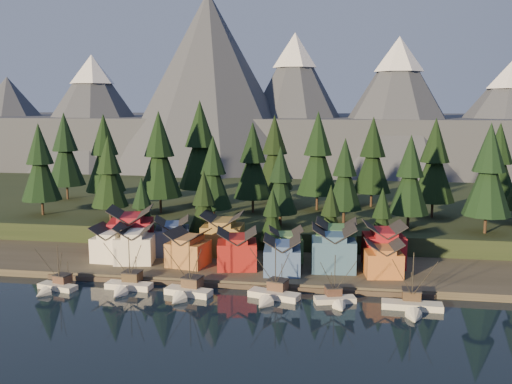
% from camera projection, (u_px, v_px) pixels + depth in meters
% --- Properties ---
extents(ground, '(500.00, 500.00, 0.00)m').
position_uv_depth(ground, '(214.00, 315.00, 101.31)').
color(ground, black).
rests_on(ground, ground).
extents(shore_strip, '(400.00, 50.00, 1.50)m').
position_uv_depth(shore_strip, '(252.00, 253.00, 140.19)').
color(shore_strip, '#363227').
rests_on(shore_strip, ground).
extents(hillside, '(420.00, 100.00, 6.00)m').
position_uv_depth(hillside, '(277.00, 208.00, 188.59)').
color(hillside, black).
rests_on(hillside, ground).
extents(dock, '(80.00, 4.00, 1.00)m').
position_uv_depth(dock, '(233.00, 283.00, 117.32)').
color(dock, '#4A3E34').
rests_on(dock, ground).
extents(mountain_ridge, '(560.00, 190.00, 90.00)m').
position_uv_depth(mountain_ridge, '(299.00, 124.00, 306.18)').
color(mountain_ridge, '#414753').
rests_on(mountain_ridge, ground).
extents(boat_0, '(8.82, 9.28, 10.12)m').
position_uv_depth(boat_0, '(54.00, 281.00, 114.16)').
color(boat_0, beige).
rests_on(boat_0, ground).
extents(boat_1, '(9.75, 10.53, 11.80)m').
position_uv_depth(boat_1, '(126.00, 279.00, 114.31)').
color(boat_1, silver).
rests_on(boat_1, ground).
extents(boat_2, '(9.93, 10.55, 12.15)m').
position_uv_depth(boat_2, '(186.00, 284.00, 110.61)').
color(boat_2, silver).
rests_on(boat_2, ground).
extents(boat_4, '(10.69, 11.20, 11.97)m').
position_uv_depth(boat_4, '(272.00, 288.00, 108.74)').
color(boat_4, beige).
rests_on(boat_4, ground).
extents(boat_5, '(8.35, 8.86, 10.11)m').
position_uv_depth(boat_5, '(336.00, 294.00, 106.58)').
color(boat_5, beige).
rests_on(boat_5, ground).
extents(boat_6, '(11.26, 12.21, 11.61)m').
position_uv_depth(boat_6, '(413.00, 300.00, 102.84)').
color(boat_6, beige).
rests_on(boat_6, ground).
extents(house_front_0, '(8.42, 7.98, 8.18)m').
position_uv_depth(house_front_0, '(113.00, 242.00, 130.23)').
color(house_front_0, white).
rests_on(house_front_0, shore_strip).
extents(house_front_1, '(9.58, 9.31, 8.62)m').
position_uv_depth(house_front_1, '(135.00, 243.00, 128.83)').
color(house_front_1, white).
rests_on(house_front_1, shore_strip).
extents(house_front_2, '(9.42, 9.47, 7.91)m').
position_uv_depth(house_front_2, '(188.00, 247.00, 126.43)').
color(house_front_2, '#9D6837').
rests_on(house_front_2, shore_strip).
extents(house_front_3, '(9.83, 9.52, 8.61)m').
position_uv_depth(house_front_3, '(237.00, 248.00, 124.28)').
color(house_front_3, maroon).
rests_on(house_front_3, shore_strip).
extents(house_front_4, '(8.50, 9.04, 7.88)m').
position_uv_depth(house_front_4, '(282.00, 254.00, 120.58)').
color(house_front_4, '#3B568B').
rests_on(house_front_4, shore_strip).
extents(house_front_5, '(9.90, 9.13, 9.74)m').
position_uv_depth(house_front_5, '(334.00, 247.00, 122.65)').
color(house_front_5, '#335678').
rests_on(house_front_5, shore_strip).
extents(house_front_6, '(8.30, 7.94, 7.45)m').
position_uv_depth(house_front_6, '(383.00, 258.00, 118.74)').
color(house_front_6, '#B7662F').
rests_on(house_front_6, shore_strip).
extents(house_back_0, '(12.14, 11.84, 11.00)m').
position_uv_depth(house_back_0, '(131.00, 229.00, 137.22)').
color(house_back_0, maroon).
rests_on(house_back_0, shore_strip).
extents(house_back_1, '(9.65, 9.72, 8.85)m').
position_uv_depth(house_back_1, '(172.00, 235.00, 135.85)').
color(house_back_1, '#34487B').
rests_on(house_back_1, shore_strip).
extents(house_back_2, '(9.85, 9.12, 10.05)m').
position_uv_depth(house_back_2, '(223.00, 232.00, 135.64)').
color(house_back_2, olive).
rests_on(house_back_2, shore_strip).
extents(house_back_3, '(8.62, 7.96, 7.66)m').
position_uv_depth(house_back_3, '(286.00, 243.00, 130.13)').
color(house_back_3, '#548548').
rests_on(house_back_3, shore_strip).
extents(house_back_4, '(9.08, 8.73, 9.74)m').
position_uv_depth(house_back_4, '(336.00, 240.00, 128.79)').
color(house_back_4, '#417841').
rests_on(house_back_4, shore_strip).
extents(house_back_5, '(9.62, 9.72, 9.69)m').
position_uv_depth(house_back_5, '(384.00, 243.00, 125.85)').
color(house_back_5, maroon).
rests_on(house_back_5, shore_strip).
extents(tree_hill_0, '(11.10, 11.10, 25.85)m').
position_uv_depth(tree_hill_0, '(40.00, 165.00, 158.78)').
color(tree_hill_0, '#332319').
rests_on(tree_hill_0, hillside).
extents(tree_hill_1, '(12.06, 12.06, 28.10)m').
position_uv_depth(tree_hill_1, '(105.00, 156.00, 172.28)').
color(tree_hill_1, '#332319').
rests_on(tree_hill_1, hillside).
extents(tree_hill_2, '(9.84, 9.84, 22.92)m').
position_uv_depth(tree_hill_2, '(109.00, 174.00, 151.62)').
color(tree_hill_2, '#332319').
rests_on(tree_hill_2, hillside).
extents(tree_hill_3, '(12.53, 12.53, 29.19)m').
position_uv_depth(tree_hill_3, '(159.00, 158.00, 161.19)').
color(tree_hill_3, '#332319').
rests_on(tree_hill_3, hillside).
extents(tree_hill_4, '(13.81, 13.81, 32.18)m').
position_uv_depth(tree_hill_4, '(200.00, 148.00, 174.29)').
color(tree_hill_4, '#332319').
rests_on(tree_hill_4, hillside).
extents(tree_hill_5, '(9.87, 9.87, 22.98)m').
position_uv_depth(tree_hill_5, '(213.00, 175.00, 149.10)').
color(tree_hill_5, '#332319').
rests_on(tree_hill_5, hillside).
extents(tree_hill_6, '(11.19, 11.19, 26.06)m').
position_uv_depth(tree_hill_6, '(253.00, 163.00, 162.18)').
color(tree_hill_6, '#332319').
rests_on(tree_hill_6, hillside).
extents(tree_hill_7, '(8.85, 8.85, 20.63)m').
position_uv_depth(tree_hill_7, '(281.00, 183.00, 144.48)').
color(tree_hill_7, '#332319').
rests_on(tree_hill_7, hillside).
extents(tree_hill_8, '(12.45, 12.45, 29.01)m').
position_uv_depth(tree_hill_8, '(318.00, 156.00, 165.89)').
color(tree_hill_8, '#332319').
rests_on(tree_hill_8, hillside).
extents(tree_hill_9, '(9.61, 9.61, 22.39)m').
position_uv_depth(tree_hill_9, '(345.00, 177.00, 148.60)').
color(tree_hill_9, '#332319').
rests_on(tree_hill_9, hillside).
extents(tree_hill_10, '(11.74, 11.74, 27.35)m').
position_uv_depth(tree_hill_10, '(373.00, 158.00, 171.27)').
color(tree_hill_10, '#332319').
rests_on(tree_hill_10, hillside).
extents(tree_hill_11, '(10.15, 10.15, 23.65)m').
position_uv_depth(tree_hill_11, '(410.00, 178.00, 141.06)').
color(tree_hill_11, '#332319').
rests_on(tree_hill_11, hillside).
extents(tree_hill_12, '(11.76, 11.76, 27.40)m').
position_uv_depth(tree_hill_12, '(434.00, 163.00, 155.07)').
color(tree_hill_12, '#332319').
rests_on(tree_hill_12, hillside).
extents(tree_hill_13, '(11.51, 11.51, 26.82)m').
position_uv_depth(tree_hill_13, '(489.00, 173.00, 135.97)').
color(tree_hill_13, '#332319').
rests_on(tree_hill_13, hillside).
extents(tree_hill_14, '(11.19, 11.19, 26.06)m').
position_uv_depth(tree_hill_14, '(498.00, 165.00, 158.16)').
color(tree_hill_14, '#332319').
rests_on(tree_hill_14, hillside).
extents(tree_hill_15, '(11.90, 11.90, 27.72)m').
position_uv_depth(tree_hill_15, '(275.00, 155.00, 177.98)').
color(tree_hill_15, '#332319').
rests_on(tree_hill_15, hillside).
extents(tree_hill_16, '(12.17, 12.17, 28.36)m').
position_uv_depth(tree_hill_16, '(65.00, 152.00, 184.87)').
color(tree_hill_16, '#332319').
rests_on(tree_hill_16, hillside).
extents(tree_shore_0, '(7.50, 7.50, 17.47)m').
position_uv_depth(tree_shore_0, '(142.00, 209.00, 143.07)').
color(tree_shore_0, '#332319').
rests_on(tree_shore_0, shore_strip).
extents(tree_shore_1, '(8.44, 8.44, 19.66)m').
position_uv_depth(tree_shore_1, '(204.00, 206.00, 140.33)').
color(tree_shore_1, '#332319').
rests_on(tree_shore_1, shore_strip).
extents(tree_shore_2, '(6.73, 6.73, 15.69)m').
position_uv_depth(tree_shore_2, '(272.00, 217.00, 137.95)').
color(tree_shore_2, '#332319').
rests_on(tree_shore_2, shore_strip).
extents(tree_shore_3, '(7.17, 7.17, 16.69)m').
position_uv_depth(tree_shore_3, '(331.00, 216.00, 135.63)').
color(tree_shore_3, '#332319').
rests_on(tree_shore_3, shore_strip).
extents(tree_shore_4, '(7.02, 7.02, 16.35)m').
position_uv_depth(tree_shore_4, '(382.00, 219.00, 133.75)').
color(tree_shore_4, '#332319').
rests_on(tree_shore_4, shore_strip).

